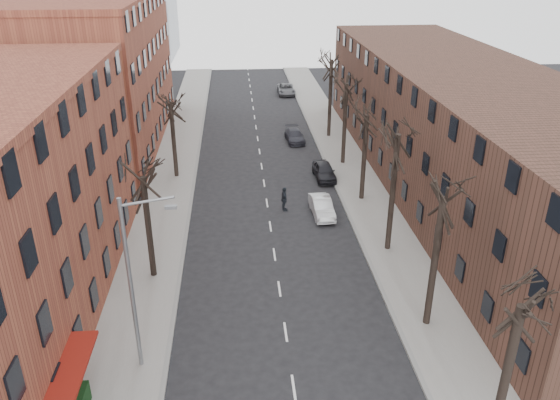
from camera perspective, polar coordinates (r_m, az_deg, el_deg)
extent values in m
cube|color=gray|center=(49.94, -11.09, 2.87)|extent=(4.00, 90.00, 0.15)
cube|color=gray|center=(50.65, 7.22, 3.47)|extent=(4.00, 90.00, 0.15)
cube|color=brown|center=(57.90, -18.89, 12.25)|extent=(12.00, 28.00, 14.00)
cube|color=#462A21|center=(46.90, 18.46, 6.98)|extent=(12.00, 50.00, 10.00)
cylinder|color=slate|center=(25.77, -15.28, -8.93)|extent=(0.20, 0.20, 9.00)
cylinder|color=slate|center=(23.50, -13.82, -0.15)|extent=(2.39, 0.12, 0.46)
cube|color=slate|center=(23.49, -11.34, -0.73)|extent=(0.50, 0.22, 0.14)
imported|color=silver|center=(41.20, 4.39, -0.72)|extent=(1.60, 4.13, 1.34)
imported|color=black|center=(47.76, 4.64, 3.05)|extent=(1.83, 4.22, 1.41)
imported|color=#21222A|center=(57.05, 1.53, 6.73)|extent=(1.98, 4.34, 1.23)
imported|color=#505257|center=(76.25, 0.65, 11.49)|extent=(2.25, 4.86, 1.35)
imported|color=black|center=(41.63, 0.45, 0.10)|extent=(0.64, 1.19, 1.93)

